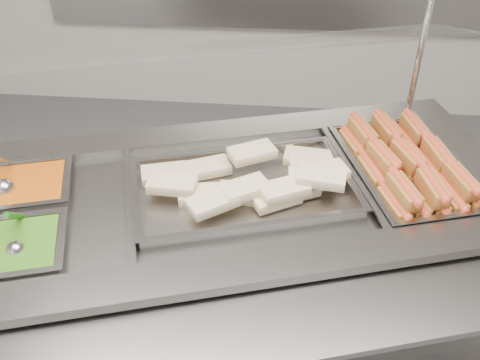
# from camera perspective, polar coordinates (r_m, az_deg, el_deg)

# --- Properties ---
(steam_counter) EXTENTS (1.97, 1.30, 0.87)m
(steam_counter) POSITION_cam_1_polar(r_m,az_deg,el_deg) (1.94, -1.43, -11.07)
(steam_counter) COLOR slate
(steam_counter) RESTS_ON ground
(tray_rail) EXTENTS (1.74, 0.83, 0.05)m
(tray_rail) POSITION_cam_1_polar(r_m,az_deg,el_deg) (1.33, 2.26, -15.25)
(tray_rail) COLOR gray
(tray_rail) RESTS_ON steam_counter
(sneeze_guard) EXTENTS (1.61, 0.73, 0.43)m
(sneeze_guard) POSITION_cam_1_polar(r_m,az_deg,el_deg) (1.65, -3.20, 13.45)
(sneeze_guard) COLOR silver
(sneeze_guard) RESTS_ON steam_counter
(pan_hotdogs) EXTENTS (0.47, 0.60, 0.10)m
(pan_hotdogs) POSITION_cam_1_polar(r_m,az_deg,el_deg) (1.85, 17.17, 0.50)
(pan_hotdogs) COLOR gray
(pan_hotdogs) RESTS_ON steam_counter
(pan_wraps) EXTENTS (0.74, 0.56, 0.07)m
(pan_wraps) POSITION_cam_1_polar(r_m,az_deg,el_deg) (1.67, 0.33, -1.27)
(pan_wraps) COLOR gray
(pan_wraps) RESTS_ON steam_counter
(pan_beans) EXTENTS (0.35, 0.31, 0.10)m
(pan_beans) POSITION_cam_1_polar(r_m,az_deg,el_deg) (1.81, -22.26, -1.45)
(pan_beans) COLOR gray
(pan_beans) RESTS_ON steam_counter
(pan_peas) EXTENTS (0.35, 0.31, 0.10)m
(pan_peas) POSITION_cam_1_polar(r_m,az_deg,el_deg) (1.60, -23.42, -7.53)
(pan_peas) COLOR gray
(pan_peas) RESTS_ON steam_counter
(hotdogs_in_buns) EXTENTS (0.42, 0.56, 0.11)m
(hotdogs_in_buns) POSITION_cam_1_polar(r_m,az_deg,el_deg) (1.82, 17.43, 1.73)
(hotdogs_in_buns) COLOR brown
(hotdogs_in_buns) RESTS_ON pan_hotdogs
(tortilla_wraps) EXTENTS (0.67, 0.43, 0.09)m
(tortilla_wraps) POSITION_cam_1_polar(r_m,az_deg,el_deg) (1.66, 1.95, 0.04)
(tortilla_wraps) COLOR beige
(tortilla_wraps) RESTS_ON pan_wraps
(ladle) EXTENTS (0.08, 0.18, 0.15)m
(ladle) POSITION_cam_1_polar(r_m,az_deg,el_deg) (1.79, -23.85, -0.70)
(ladle) COLOR #AAAAAF
(ladle) RESTS_ON pan_beans
(serving_spoon) EXTENTS (0.08, 0.16, 0.14)m
(serving_spoon) POSITION_cam_1_polar(r_m,az_deg,el_deg) (1.56, -22.83, -6.28)
(serving_spoon) COLOR #AAAAAF
(serving_spoon) RESTS_ON pan_peas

